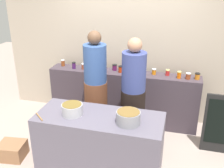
{
  "coord_description": "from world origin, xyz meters",
  "views": [
    {
      "loc": [
        0.97,
        -3.25,
        2.6
      ],
      "look_at": [
        0.0,
        0.35,
        1.05
      ],
      "focal_mm": 42.91,
      "sensor_mm": 36.0,
      "label": 1
    }
  ],
  "objects_px": {
    "preserve_jar_2": "(84,66)",
    "preserve_jar_9": "(136,70)",
    "preserve_jar_6": "(115,67)",
    "preserve_jar_14": "(188,76)",
    "bread_crate": "(12,150)",
    "preserve_jar_7": "(121,69)",
    "preserve_jar_13": "(179,75)",
    "cook_with_tongs": "(96,91)",
    "wooden_spoon": "(39,117)",
    "preserve_jar_8": "(128,70)",
    "cooking_pot_center": "(128,118)",
    "preserve_jar_5": "(104,69)",
    "cooking_pot_left": "(72,109)",
    "preserve_jar_11": "(154,72)",
    "preserve_jar_15": "(197,76)",
    "chalkboard_sign": "(222,125)",
    "preserve_jar_1": "(74,65)",
    "preserve_jar_4": "(98,67)",
    "preserve_jar_10": "(142,72)",
    "cook_in_cap": "(133,100)",
    "preserve_jar_0": "(63,63)",
    "preserve_jar_12": "(168,73)"
  },
  "relations": [
    {
      "from": "preserve_jar_7",
      "to": "cooking_pot_left",
      "type": "distance_m",
      "value": 1.47
    },
    {
      "from": "preserve_jar_7",
      "to": "preserve_jar_13",
      "type": "relative_size",
      "value": 1.02
    },
    {
      "from": "preserve_jar_15",
      "to": "chalkboard_sign",
      "type": "height_order",
      "value": "preserve_jar_15"
    },
    {
      "from": "preserve_jar_1",
      "to": "preserve_jar_6",
      "type": "xyz_separation_m",
      "value": [
        0.75,
        0.1,
        -0.01
      ]
    },
    {
      "from": "preserve_jar_6",
      "to": "preserve_jar_7",
      "type": "distance_m",
      "value": 0.15
    },
    {
      "from": "preserve_jar_11",
      "to": "preserve_jar_2",
      "type": "bearing_deg",
      "value": -177.77
    },
    {
      "from": "preserve_jar_10",
      "to": "wooden_spoon",
      "type": "bearing_deg",
      "value": -125.02
    },
    {
      "from": "preserve_jar_13",
      "to": "cook_in_cap",
      "type": "xyz_separation_m",
      "value": [
        -0.65,
        -0.66,
        -0.23
      ]
    },
    {
      "from": "preserve_jar_2",
      "to": "preserve_jar_7",
      "type": "xyz_separation_m",
      "value": [
        0.69,
        0.0,
        0.01
      ]
    },
    {
      "from": "preserve_jar_6",
      "to": "preserve_jar_10",
      "type": "height_order",
      "value": "preserve_jar_10"
    },
    {
      "from": "chalkboard_sign",
      "to": "preserve_jar_10",
      "type": "bearing_deg",
      "value": 159.09
    },
    {
      "from": "cooking_pot_left",
      "to": "chalkboard_sign",
      "type": "xyz_separation_m",
      "value": [
        2.02,
        0.89,
        -0.43
      ]
    },
    {
      "from": "preserve_jar_6",
      "to": "preserve_jar_8",
      "type": "xyz_separation_m",
      "value": [
        0.27,
        -0.11,
        0.01
      ]
    },
    {
      "from": "preserve_jar_9",
      "to": "preserve_jar_11",
      "type": "height_order",
      "value": "preserve_jar_9"
    },
    {
      "from": "cook_with_tongs",
      "to": "cook_in_cap",
      "type": "bearing_deg",
      "value": -9.87
    },
    {
      "from": "preserve_jar_10",
      "to": "cooking_pot_center",
      "type": "relative_size",
      "value": 0.42
    },
    {
      "from": "preserve_jar_14",
      "to": "wooden_spoon",
      "type": "bearing_deg",
      "value": -139.37
    },
    {
      "from": "preserve_jar_8",
      "to": "cooking_pot_left",
      "type": "height_order",
      "value": "preserve_jar_8"
    },
    {
      "from": "preserve_jar_2",
      "to": "preserve_jar_6",
      "type": "bearing_deg",
      "value": 8.07
    },
    {
      "from": "preserve_jar_6",
      "to": "preserve_jar_14",
      "type": "distance_m",
      "value": 1.29
    },
    {
      "from": "preserve_jar_1",
      "to": "cook_with_tongs",
      "type": "distance_m",
      "value": 0.84
    },
    {
      "from": "cooking_pot_left",
      "to": "cook_with_tongs",
      "type": "xyz_separation_m",
      "value": [
        0.04,
        0.86,
        -0.1
      ]
    },
    {
      "from": "preserve_jar_2",
      "to": "preserve_jar_5",
      "type": "bearing_deg",
      "value": -7.43
    },
    {
      "from": "preserve_jar_8",
      "to": "cook_with_tongs",
      "type": "bearing_deg",
      "value": -127.77
    },
    {
      "from": "preserve_jar_1",
      "to": "chalkboard_sign",
      "type": "height_order",
      "value": "preserve_jar_1"
    },
    {
      "from": "preserve_jar_8",
      "to": "cooking_pot_center",
      "type": "distance_m",
      "value": 1.47
    },
    {
      "from": "cook_with_tongs",
      "to": "bread_crate",
      "type": "distance_m",
      "value": 1.56
    },
    {
      "from": "preserve_jar_4",
      "to": "chalkboard_sign",
      "type": "xyz_separation_m",
      "value": [
        2.12,
        -0.54,
        -0.56
      ]
    },
    {
      "from": "wooden_spoon",
      "to": "bread_crate",
      "type": "relative_size",
      "value": 0.6
    },
    {
      "from": "preserve_jar_14",
      "to": "preserve_jar_15",
      "type": "bearing_deg",
      "value": 11.71
    },
    {
      "from": "preserve_jar_14",
      "to": "bread_crate",
      "type": "height_order",
      "value": "preserve_jar_14"
    },
    {
      "from": "preserve_jar_9",
      "to": "bread_crate",
      "type": "height_order",
      "value": "preserve_jar_9"
    },
    {
      "from": "preserve_jar_0",
      "to": "preserve_jar_2",
      "type": "xyz_separation_m",
      "value": [
        0.44,
        -0.06,
        -0.01
      ]
    },
    {
      "from": "preserve_jar_8",
      "to": "preserve_jar_1",
      "type": "bearing_deg",
      "value": 179.54
    },
    {
      "from": "preserve_jar_14",
      "to": "cook_with_tongs",
      "type": "xyz_separation_m",
      "value": [
        -1.43,
        -0.55,
        -0.21
      ]
    },
    {
      "from": "cooking_pot_left",
      "to": "preserve_jar_0",
      "type": "bearing_deg",
      "value": 118.55
    },
    {
      "from": "preserve_jar_4",
      "to": "preserve_jar_13",
      "type": "bearing_deg",
      "value": -0.75
    },
    {
      "from": "preserve_jar_7",
      "to": "preserve_jar_13",
      "type": "bearing_deg",
      "value": -1.56
    },
    {
      "from": "cook_with_tongs",
      "to": "preserve_jar_7",
      "type": "bearing_deg",
      "value": 64.2
    },
    {
      "from": "chalkboard_sign",
      "to": "cooking_pot_center",
      "type": "bearing_deg",
      "value": -143.66
    },
    {
      "from": "preserve_jar_14",
      "to": "preserve_jar_13",
      "type": "bearing_deg",
      "value": -179.92
    },
    {
      "from": "preserve_jar_2",
      "to": "preserve_jar_13",
      "type": "xyz_separation_m",
      "value": [
        1.7,
        -0.03,
        0.01
      ]
    },
    {
      "from": "preserve_jar_12",
      "to": "wooden_spoon",
      "type": "bearing_deg",
      "value": -132.06
    },
    {
      "from": "preserve_jar_4",
      "to": "preserve_jar_8",
      "type": "relative_size",
      "value": 1.21
    },
    {
      "from": "preserve_jar_2",
      "to": "preserve_jar_6",
      "type": "height_order",
      "value": "preserve_jar_6"
    },
    {
      "from": "preserve_jar_9",
      "to": "wooden_spoon",
      "type": "xyz_separation_m",
      "value": [
        -0.97,
        -1.64,
        -0.19
      ]
    },
    {
      "from": "bread_crate",
      "to": "preserve_jar_13",
      "type": "bearing_deg",
      "value": 32.37
    },
    {
      "from": "preserve_jar_2",
      "to": "preserve_jar_9",
      "type": "bearing_deg",
      "value": 0.95
    },
    {
      "from": "preserve_jar_6",
      "to": "preserve_jar_7",
      "type": "bearing_deg",
      "value": -31.03
    },
    {
      "from": "preserve_jar_2",
      "to": "preserve_jar_4",
      "type": "distance_m",
      "value": 0.27
    }
  ]
}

